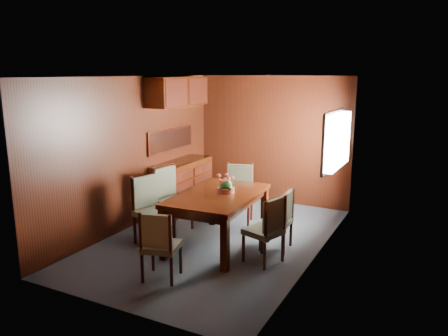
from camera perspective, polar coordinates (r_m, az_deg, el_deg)
The scene contains 11 objects.
ground at distance 6.67m, azimuth -0.91°, elevation -9.22°, with size 4.50×4.50×0.00m, color #303942.
room_shell at distance 6.60m, azimuth -0.40°, elevation 5.19°, with size 3.06×4.52×2.41m.
sideboard at distance 7.96m, azimuth -5.49°, elevation -2.28°, with size 0.48×1.40×0.90m, color black.
dining_table at distance 6.24m, azimuth -0.82°, elevation -4.31°, with size 1.12×1.70×0.77m.
chair_left_near at distance 6.48m, azimuth -9.61°, elevation -4.85°, with size 0.55×0.56×1.00m.
chair_left_far at distance 6.96m, azimuth -7.08°, elevation -3.51°, with size 0.55×0.56×1.01m.
chair_right_near at distance 5.72m, azimuth 5.73°, elevation -7.61°, with size 0.53×0.54×0.91m.
chair_right_far at distance 6.19m, azimuth 7.43°, elevation -6.33°, with size 0.41×0.43×0.87m.
chair_head at distance 5.30m, azimuth -8.47°, elevation -9.57°, with size 0.51×0.49×0.88m.
chair_foot at distance 7.26m, azimuth 1.96°, elevation -2.91°, with size 0.57×0.55×0.98m.
flower_centerpiece at distance 6.21m, azimuth 0.25°, elevation -2.12°, with size 0.27×0.27×0.27m.
Camera 1 is at (2.92, -5.47, 2.46)m, focal length 35.00 mm.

